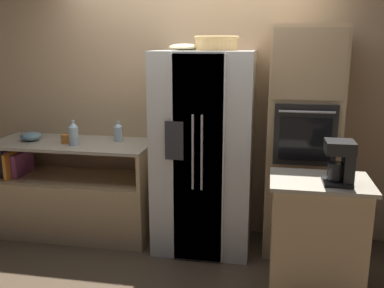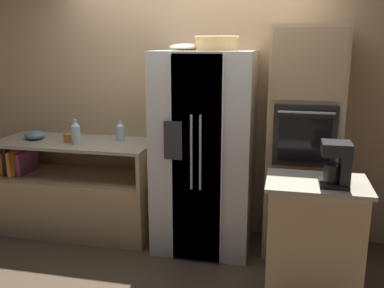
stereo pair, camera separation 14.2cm
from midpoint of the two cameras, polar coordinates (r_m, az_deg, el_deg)
ground_plane at (r=4.30m, az=-0.13°, el=-12.91°), size 20.00×20.00×0.00m
wall_back at (r=4.29m, az=1.09°, el=6.63°), size 12.00×0.06×2.80m
counter_left at (r=4.58m, az=-14.25°, el=-6.96°), size 1.59×0.67×0.95m
refrigerator at (r=3.95m, az=2.72°, el=-1.08°), size 0.88×0.78×1.84m
wall_oven at (r=3.96m, az=15.53°, el=0.12°), size 0.62×0.65×2.05m
island_counter at (r=3.36m, az=17.05°, el=-12.43°), size 0.71×0.52×0.95m
wicker_basket at (r=3.80m, az=4.42°, el=13.33°), size 0.39×0.39×0.12m
fruit_bowl at (r=3.88m, az=0.22°, el=12.82°), size 0.29×0.29×0.06m
bottle_tall at (r=4.31m, az=-8.63°, el=1.72°), size 0.09×0.09×0.20m
bottle_short at (r=4.25m, az=-14.34°, el=1.50°), size 0.09×0.09×0.24m
mug at (r=4.37m, az=-15.31°, el=0.81°), size 0.11×0.08×0.08m
mixing_bowl at (r=4.59m, az=-19.41°, el=1.13°), size 0.20×0.20×0.09m
coffee_maker at (r=3.08m, az=20.22°, el=-2.34°), size 0.19×0.20×0.31m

